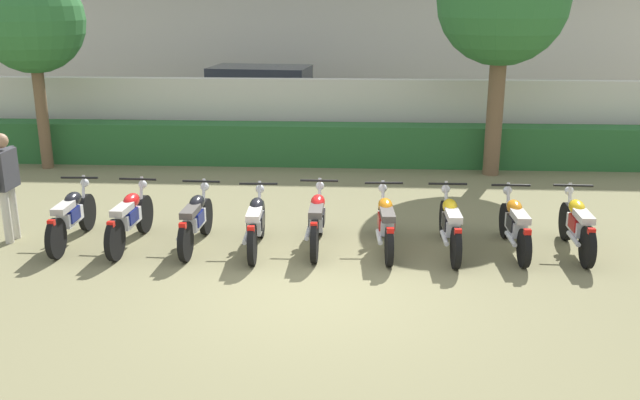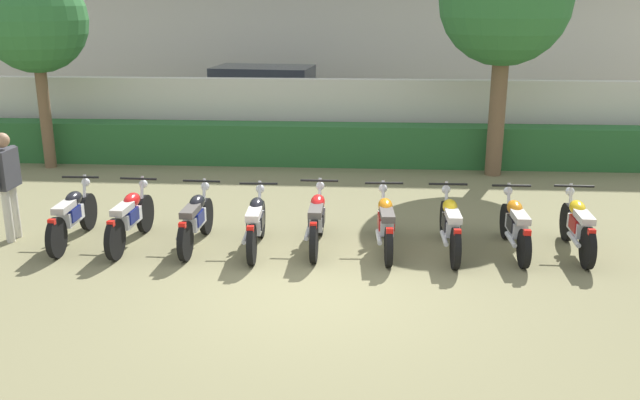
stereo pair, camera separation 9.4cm
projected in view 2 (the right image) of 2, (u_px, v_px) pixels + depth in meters
name	position (u px, v px, depth m)	size (l,w,h in m)	color
ground	(311.00, 290.00, 9.17)	(60.00, 60.00, 0.00)	olive
compound_wall	(337.00, 119.00, 16.43)	(22.80, 0.30, 1.90)	beige
hedge_row	(335.00, 145.00, 15.90)	(18.24, 0.70, 0.95)	#28602D
parked_car	(269.00, 101.00, 19.45)	(4.67, 2.47, 1.89)	black
tree_near_inspector	(35.00, 21.00, 14.88)	(2.28, 2.28, 4.41)	brown
tree_far_side	(505.00, 1.00, 14.09)	(2.71, 2.71, 5.06)	brown
motorcycle_in_row_0	(72.00, 215.00, 10.82)	(0.60, 1.92, 0.97)	black
motorcycle_in_row_1	(130.00, 217.00, 10.71)	(0.60, 1.90, 0.97)	black
motorcycle_in_row_2	(196.00, 219.00, 10.65)	(0.60, 1.82, 0.96)	black
motorcycle_in_row_3	(256.00, 222.00, 10.50)	(0.60, 1.81, 0.96)	black
motorcycle_in_row_4	(317.00, 219.00, 10.60)	(0.60, 1.87, 0.98)	black
motorcycle_in_row_5	(385.00, 222.00, 10.51)	(0.60, 1.92, 0.94)	black
motorcycle_in_row_6	(450.00, 224.00, 10.41)	(0.60, 1.93, 0.96)	black
motorcycle_in_row_7	(515.00, 225.00, 10.41)	(0.60, 1.84, 0.94)	black
motorcycle_in_row_8	(578.00, 225.00, 10.34)	(0.60, 1.81, 0.96)	black
inspector_person	(7.00, 177.00, 10.79)	(0.23, 0.69, 1.74)	beige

